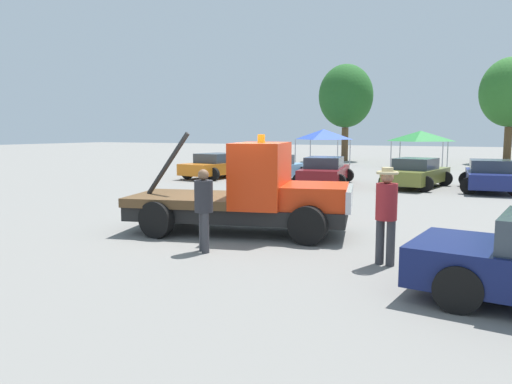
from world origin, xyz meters
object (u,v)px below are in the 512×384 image
Objects in this scene: parked_car_olive at (417,173)px; canopy_tent_green at (421,136)px; parked_car_orange at (219,166)px; tree_left at (346,96)px; tree_center at (511,92)px; person_near_truck at (386,208)px; parked_car_navy at (489,176)px; canopy_tent_blue at (323,134)px; tow_truck at (251,195)px; person_at_hood at (204,204)px; parked_car_maroon at (325,171)px; parked_car_skyblue at (275,169)px.

canopy_tent_green is at bearing 17.28° from parked_car_olive.
parked_car_orange is 19.09m from tree_left.
person_near_truck is at bearing -93.77° from tree_center.
canopy_tent_blue reaches higher than parked_car_navy.
person_near_truck is 0.23× the size of tree_center.
tree_center is (2.27, 34.50, 4.43)m from person_near_truck.
tow_truck reaches higher than person_at_hood.
parked_car_maroon is at bearing -91.82° from parked_car_orange.
tree_left reaches higher than parked_car_orange.
parked_car_olive is at bearing -64.95° from tree_left.
person_at_hood reaches higher than parked_car_navy.
person_near_truck reaches higher than person_at_hood.
parked_car_navy is 21.14m from tree_center.
person_near_truck is 14.21m from parked_car_maroon.
tree_center is at bearing -29.83° from parked_car_maroon.
parked_car_orange is 15.50m from canopy_tent_green.
person_near_truck is 0.36× the size of parked_car_maroon.
tree_left is (1.74, 18.39, 4.84)m from parked_car_orange.
tow_truck is 15.21m from parked_car_orange.
canopy_tent_blue is at bearing -123.45° from person_at_hood.
person_near_truck is at bearing 142.81° from person_at_hood.
parked_car_navy is 0.57× the size of tree_center.
tow_truck is 1.77× the size of canopy_tent_blue.
parked_car_olive is 1.34× the size of canopy_tent_green.
parked_car_olive is 0.55× the size of tree_left.
parked_car_navy is (9.90, 0.21, 0.00)m from parked_car_skyblue.
tow_truck is 1.24× the size of parked_car_navy.
person_at_hood is 17.06m from parked_car_orange.
person_near_truck is at bearing -164.11° from parked_car_olive.
tow_truck is 25.40m from canopy_tent_green.
person_near_truck is at bearing -83.16° from canopy_tent_green.
canopy_tent_green is at bearing -26.31° from parked_car_orange.
tree_left is (-6.65, 31.07, 4.54)m from tow_truck.
tree_left is 0.99× the size of tree_center.
canopy_tent_blue reaches higher than parked_car_olive.
parked_car_maroon is (-5.55, 13.08, -0.44)m from person_near_truck.
parked_car_olive is (10.51, -0.37, -0.00)m from parked_car_orange.
parked_car_skyblue is at bearing 86.14° from parked_car_navy.
tree_center is (3.77, 20.63, 4.87)m from parked_car_olive.
parked_car_orange is 1.07× the size of parked_car_navy.
tree_left reaches higher than canopy_tent_green.
parked_car_olive is (-1.50, 13.87, -0.45)m from person_near_truck.
parked_car_orange is 25.26m from tree_center.
tree_center reaches higher than tow_truck.
canopy_tent_blue is (-6.47, 26.98, 1.31)m from person_at_hood.
canopy_tent_blue is at bearing 44.28° from parked_car_olive.
parked_car_navy is (7.03, 0.87, -0.00)m from parked_car_maroon.
person_at_hood is 0.21× the size of tree_left.
tow_truck reaches higher than parked_car_skyblue.
canopy_tent_blue is 0.97× the size of canopy_tent_green.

